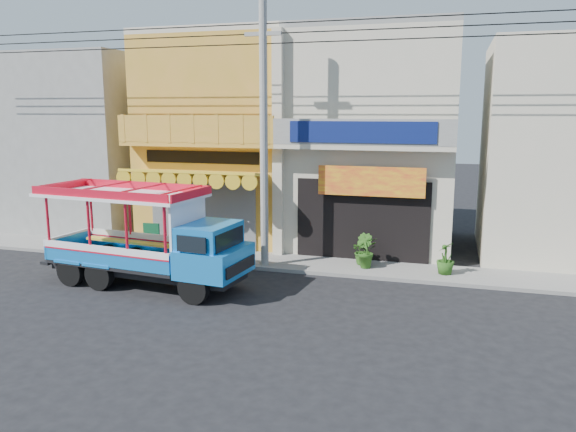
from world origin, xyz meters
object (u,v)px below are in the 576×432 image
(potted_plant_a, at_px, (363,251))
(potted_plant_b, at_px, (365,251))
(green_sign, at_px, (152,238))
(potted_plant_c, at_px, (446,258))
(songthaew_truck, at_px, (158,240))
(utility_pole, at_px, (268,117))

(potted_plant_a, xyz_separation_m, potted_plant_b, (0.10, -0.40, 0.10))
(green_sign, relative_size, potted_plant_c, 0.95)
(songthaew_truck, distance_m, potted_plant_a, 6.83)
(potted_plant_a, height_order, potted_plant_c, potted_plant_c)
(potted_plant_a, bearing_deg, potted_plant_b, -115.28)
(green_sign, bearing_deg, potted_plant_c, -1.82)
(utility_pole, xyz_separation_m, potted_plant_b, (3.11, 0.65, -4.35))
(potted_plant_c, bearing_deg, potted_plant_b, -68.70)
(songthaew_truck, height_order, green_sign, songthaew_truck)
(utility_pole, xyz_separation_m, potted_plant_a, (3.02, 1.05, -4.45))
(songthaew_truck, distance_m, green_sign, 4.62)
(utility_pole, relative_size, potted_plant_b, 24.87)
(green_sign, xyz_separation_m, potted_plant_b, (8.06, -0.31, 0.15))
(utility_pole, distance_m, songthaew_truck, 5.22)
(potted_plant_b, xyz_separation_m, potted_plant_c, (2.58, -0.03, -0.05))
(utility_pole, distance_m, potted_plant_a, 5.48)
(songthaew_truck, height_order, potted_plant_a, songthaew_truck)
(songthaew_truck, xyz_separation_m, green_sign, (-2.43, 3.81, -0.93))
(utility_pole, bearing_deg, green_sign, 169.01)
(potted_plant_b, bearing_deg, utility_pole, 52.74)
(songthaew_truck, distance_m, potted_plant_c, 8.96)
(utility_pole, bearing_deg, potted_plant_c, 6.23)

